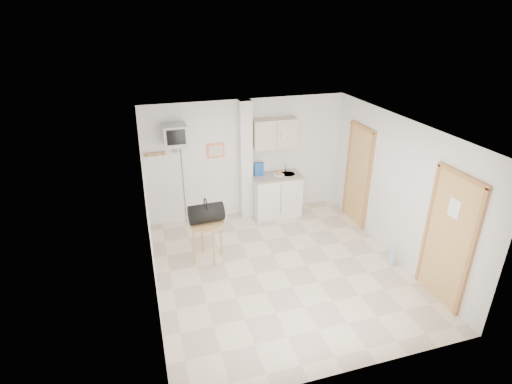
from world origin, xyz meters
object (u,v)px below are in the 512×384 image
object	(u,v)px
crt_television	(175,136)
duffel_bag	(206,213)
round_table	(207,228)
water_bottle	(392,258)

from	to	relation	value
crt_television	duffel_bag	size ratio (longest dim) A/B	3.52
round_table	water_bottle	xyz separation A→B (m)	(3.03, -1.13, -0.48)
crt_television	duffel_bag	world-z (taller)	crt_television
crt_television	duffel_bag	bearing A→B (deg)	-76.77
round_table	duffel_bag	distance (m)	0.28
crt_television	duffel_bag	distance (m)	1.68
crt_television	water_bottle	world-z (taller)	crt_television
round_table	duffel_bag	bearing A→B (deg)	80.73
water_bottle	round_table	bearing A→B (deg)	159.58
water_bottle	duffel_bag	bearing A→B (deg)	158.78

